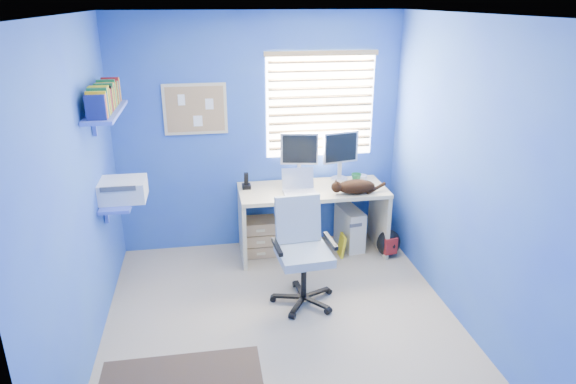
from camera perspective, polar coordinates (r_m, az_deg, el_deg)
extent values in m
cube|color=tan|center=(4.53, -0.55, -14.38)|extent=(3.00, 3.20, 0.00)
cube|color=white|center=(3.70, -0.69, 19.12)|extent=(3.00, 3.20, 0.00)
cube|color=#396CB7|center=(5.46, -3.20, 6.36)|extent=(3.00, 0.01, 2.50)
cube|color=#396CB7|center=(2.53, 5.08, -11.78)|extent=(3.00, 0.01, 2.50)
cube|color=#396CB7|center=(4.01, -22.29, -0.61)|extent=(0.01, 3.20, 2.50)
cube|color=#396CB7|center=(4.41, 19.02, 1.70)|extent=(0.01, 3.20, 2.50)
cube|color=tan|center=(5.50, 2.70, -3.22)|extent=(1.54, 0.65, 0.74)
cube|color=silver|center=(5.19, 1.32, 0.98)|extent=(0.33, 0.26, 0.22)
cube|color=silver|center=(5.49, 1.23, 3.86)|extent=(0.42, 0.19, 0.54)
cube|color=silver|center=(5.57, 5.80, 4.02)|extent=(0.42, 0.20, 0.54)
cube|color=black|center=(5.36, -4.67, 1.28)|extent=(0.09, 0.11, 0.17)
imported|color=#166330|center=(5.57, 7.59, 1.54)|extent=(0.10, 0.09, 0.10)
cylinder|color=silver|center=(5.62, 8.11, 1.53)|extent=(0.13, 0.13, 0.07)
ellipsoid|color=black|center=(5.25, 7.58, 0.60)|extent=(0.40, 0.22, 0.14)
cube|color=beige|center=(5.72, 6.86, -3.97)|extent=(0.25, 0.46, 0.45)
cube|color=tan|center=(5.54, -3.20, -4.95)|extent=(0.35, 0.28, 0.41)
cube|color=yellow|center=(5.56, 5.98, -5.91)|extent=(0.03, 0.17, 0.24)
ellipsoid|color=black|center=(5.62, 11.10, -5.59)|extent=(0.29, 0.24, 0.30)
cylinder|color=black|center=(4.78, 1.73, -11.83)|extent=(0.60, 0.60, 0.06)
cylinder|color=black|center=(4.67, 1.76, -9.53)|extent=(0.05, 0.05, 0.38)
cube|color=#A0ACB6|center=(4.55, 1.79, -7.01)|extent=(0.49, 0.49, 0.08)
cube|color=#A0ACB6|center=(4.63, 1.11, -2.99)|extent=(0.42, 0.09, 0.43)
cube|color=white|center=(5.49, 3.60, 9.64)|extent=(1.15, 0.01, 1.10)
cube|color=tan|center=(5.46, 3.67, 9.58)|extent=(1.10, 0.03, 1.00)
cube|color=tan|center=(5.35, -10.27, 9.05)|extent=(0.64, 0.02, 0.52)
cube|color=tan|center=(5.34, -10.27, 9.03)|extent=(0.58, 0.01, 0.46)
cube|color=#4B61D4|center=(4.79, -18.34, -0.96)|extent=(0.26, 0.55, 0.03)
cube|color=silver|center=(4.74, -18.00, 0.24)|extent=(0.42, 0.34, 0.18)
cube|color=#4B61D4|center=(4.57, -19.60, 8.39)|extent=(0.24, 0.90, 0.03)
cube|color=navy|center=(4.55, -19.91, 9.92)|extent=(0.15, 0.80, 0.22)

